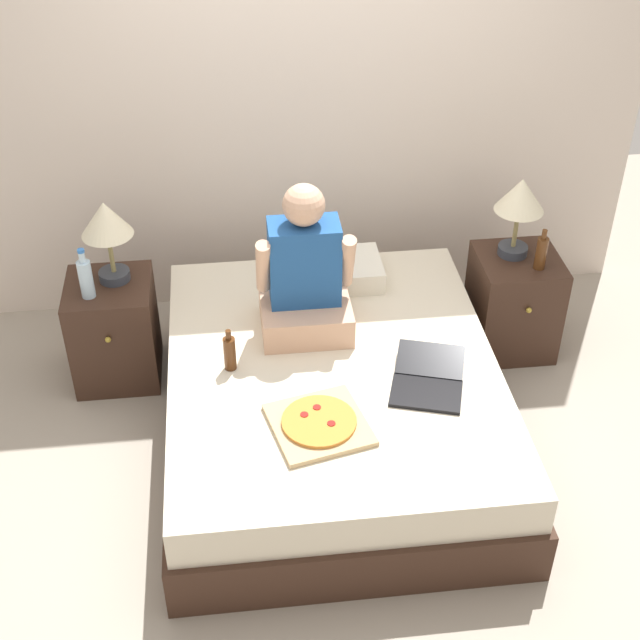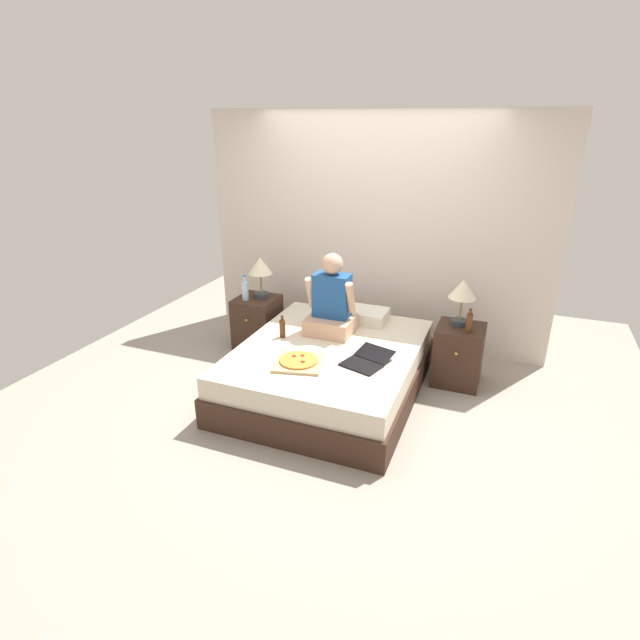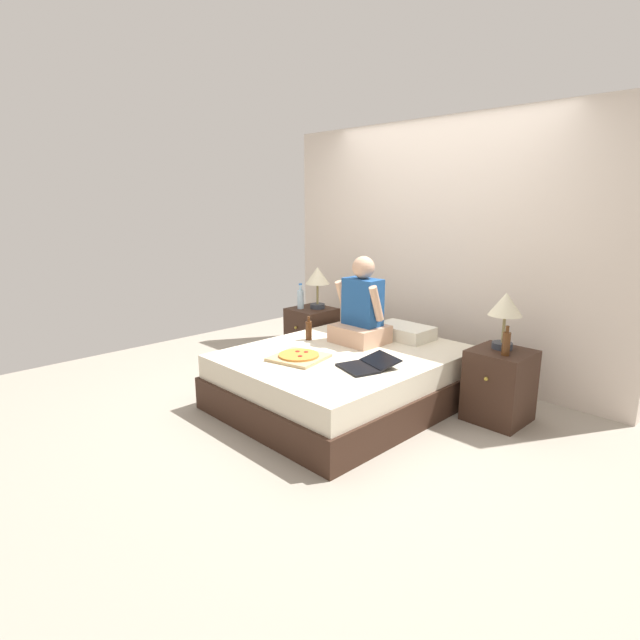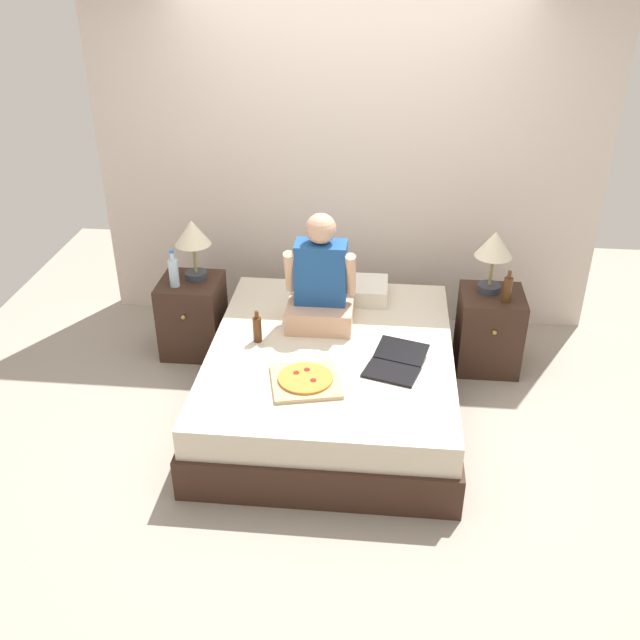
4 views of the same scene
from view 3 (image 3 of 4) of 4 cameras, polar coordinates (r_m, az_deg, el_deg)
name	(u,v)px [view 3 (image 3 of 4)]	position (r m, az deg, el deg)	size (l,w,h in m)	color
ground_plane	(344,403)	(4.43, 2.80, -9.41)	(5.82, 5.82, 0.00)	#9E9384
wall_back	(438,249)	(5.17, 13.33, 7.88)	(3.82, 0.12, 2.50)	beige
bed	(345,378)	(4.35, 2.83, -6.60)	(1.61, 1.98, 0.47)	#382319
nightstand_left	(312,334)	(5.49, -0.95, -1.63)	(0.44, 0.47, 0.58)	#382319
lamp_on_left_nightstand	(317,279)	(5.37, -0.29, 4.75)	(0.26, 0.26, 0.45)	#333842
water_bottle	(300,298)	(5.40, -2.25, 2.47)	(0.07, 0.07, 0.28)	silver
nightstand_right	(499,386)	(4.25, 19.82, -7.06)	(0.44, 0.47, 0.58)	#382319
lamp_on_right_nightstand	(505,308)	(4.14, 20.43, 1.26)	(0.26, 0.26, 0.45)	#333842
beer_bottle	(506,343)	(4.02, 20.51, -2.49)	(0.06, 0.06, 0.23)	#512D14
pillow	(404,332)	(4.73, 9.53, -1.33)	(0.52, 0.34, 0.12)	silver
person_seated	(361,311)	(4.49, 4.75, 1.01)	(0.47, 0.40, 0.78)	tan
laptop	(365,366)	(3.86, 5.21, -5.21)	(0.42, 0.49, 0.07)	black
pizza_box	(299,357)	(4.06, -2.44, -4.22)	(0.48, 0.48, 0.05)	tan
beer_bottle_on_bed	(309,330)	(4.59, -1.30, -1.16)	(0.06, 0.06, 0.22)	#4C2811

